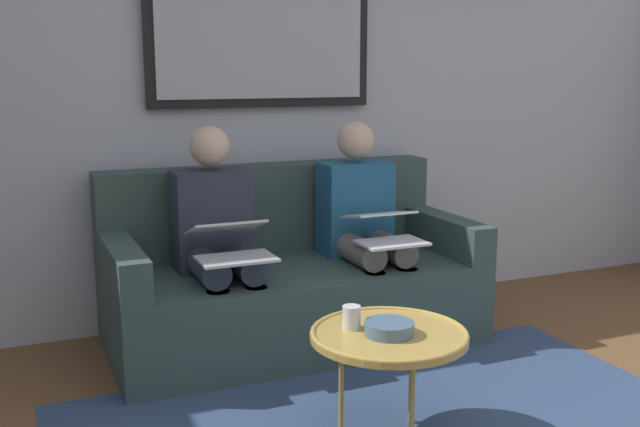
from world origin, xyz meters
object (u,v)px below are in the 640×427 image
person_right (217,235)px  laptop_silver (231,241)px  cup (351,317)px  laptop_white (385,227)px  framed_mirror (262,44)px  bowl (389,328)px  coffee_table (389,336)px  couch (289,281)px  person_left (363,222)px

person_right → laptop_silver: 0.23m
cup → laptop_white: (-0.57, -0.81, 0.15)m
framed_mirror → person_right: (0.40, 0.46, -0.94)m
framed_mirror → bowl: (0.07, 1.62, -1.08)m
cup → laptop_silver: 0.86m
coffee_table → bowl: bearing=62.6°
couch → person_right: size_ratio=1.66×
framed_mirror → laptop_silver: 1.22m
couch → laptop_silver: 0.59m
person_left → cup: bearing=61.4°
framed_mirror → laptop_white: bearing=119.8°
bowl → laptop_silver: bearing=-70.5°
couch → cup: couch is taller
couch → coffee_table: size_ratio=3.16×
coffee_table → bowl: (0.01, 0.02, 0.04)m
laptop_white → person_right: (0.80, -0.24, -0.02)m
framed_mirror → bowl: bearing=87.5°
framed_mirror → person_right: 1.12m
coffee_table → person_left: bearing=-112.0°
coffee_table → laptop_white: size_ratio=1.65×
framed_mirror → laptop_white: framed_mirror is taller
person_left → laptop_white: bearing=90.0°
framed_mirror → laptop_white: 1.22m
person_left → laptop_silver: bearing=16.1°
coffee_table → person_left: 1.25m
coffee_table → person_left: (-0.46, -1.15, 0.18)m
cup → laptop_silver: bearing=-74.3°
couch → framed_mirror: framed_mirror is taller
person_right → laptop_silver: (-0.00, 0.23, 0.02)m
coffee_table → laptop_silver: (0.34, -0.92, 0.20)m
coffee_table → cup: cup is taller
bowl → coffee_table: bearing=-117.4°
cup → bowl: bearing=131.0°
bowl → laptop_white: bearing=-117.2°
cup → bowl: size_ratio=0.48×
framed_mirror → couch: bearing=90.0°
bowl → laptop_silver: (0.33, -0.93, 0.17)m
framed_mirror → coffee_table: bearing=87.8°
cup → person_right: 1.08m
person_left → laptop_white: (0.00, 0.24, 0.02)m
cup → framed_mirror: bearing=-96.5°
couch → cup: bearing=81.2°
bowl → person_left: 1.27m
couch → person_left: size_ratio=1.66×
couch → framed_mirror: (0.00, -0.39, 1.24)m
person_right → laptop_silver: bearing=90.0°
coffee_table → laptop_white: 1.04m
cup → laptop_white: laptop_white is taller
framed_mirror → cup: bearing=83.5°
person_left → couch: bearing=-9.6°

